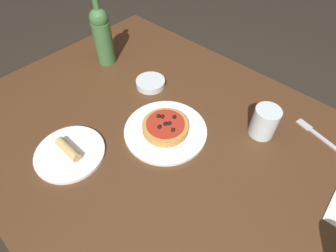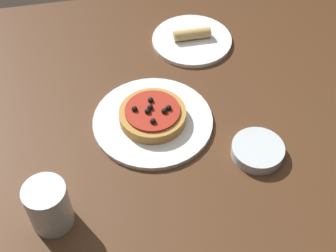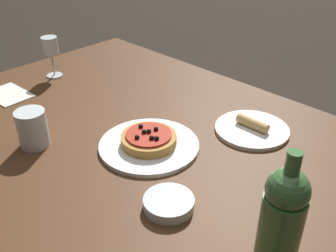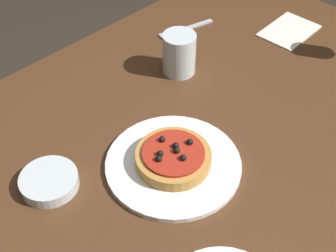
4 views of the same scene
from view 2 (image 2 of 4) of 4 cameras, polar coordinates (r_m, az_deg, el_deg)
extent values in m
cube|color=#4C2D19|center=(1.16, -4.55, 0.08)|extent=(1.56, 1.08, 0.03)
cylinder|color=#4C2D19|center=(1.92, 15.76, 6.58)|extent=(0.06, 0.06, 0.71)
cylinder|color=white|center=(1.13, -1.86, 0.62)|extent=(0.29, 0.29, 0.01)
cylinder|color=#BC843D|center=(1.12, -1.89, 1.29)|extent=(0.16, 0.16, 0.03)
cylinder|color=#A82819|center=(1.11, -1.91, 1.87)|extent=(0.13, 0.13, 0.01)
sphere|color=black|center=(1.12, -2.14, 3.17)|extent=(0.01, 0.01, 0.01)
sphere|color=black|center=(1.10, -4.11, 2.10)|extent=(0.01, 0.01, 0.01)
sphere|color=black|center=(1.10, -2.52, 1.81)|extent=(0.01, 0.01, 0.01)
sphere|color=black|center=(1.10, -2.18, 2.29)|extent=(0.01, 0.01, 0.01)
sphere|color=black|center=(1.07, -1.84, 0.59)|extent=(0.01, 0.01, 0.01)
sphere|color=black|center=(1.10, -0.46, 1.85)|extent=(0.01, 0.01, 0.01)
sphere|color=black|center=(1.10, 0.06, 2.23)|extent=(0.01, 0.01, 0.01)
cylinder|color=silver|center=(0.96, -14.35, -9.42)|extent=(0.09, 0.09, 0.11)
cylinder|color=silver|center=(1.08, 10.86, -2.95)|extent=(0.12, 0.12, 0.03)
cylinder|color=white|center=(1.36, 2.92, 10.41)|extent=(0.23, 0.23, 0.01)
cylinder|color=tan|center=(1.35, 2.96, 11.11)|extent=(0.10, 0.03, 0.03)
camera|label=1|loc=(1.22, -32.31, 36.73)|focal=28.00mm
camera|label=3|loc=(0.84, 66.75, 4.11)|focal=42.00mm
camera|label=4|loc=(1.34, 20.08, 43.17)|focal=50.00mm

